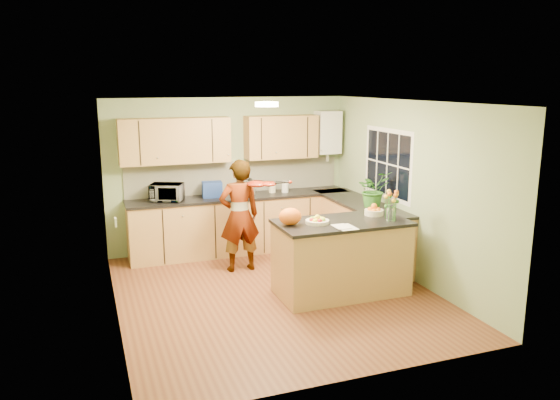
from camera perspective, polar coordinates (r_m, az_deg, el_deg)
name	(u,v)px	position (r m, az deg, el deg)	size (l,w,h in m)	color
floor	(275,294)	(7.32, -0.53, -9.76)	(4.50, 4.50, 0.00)	brown
ceiling	(275,102)	(6.79, -0.58, 10.21)	(4.00, 4.50, 0.02)	white
wall_back	(229,174)	(9.06, -5.31, 2.72)	(4.00, 0.02, 2.50)	#8A9F71
wall_front	(359,252)	(4.95, 8.21, -5.40)	(4.00, 0.02, 2.50)	#8A9F71
wall_left	(111,214)	(6.57, -17.23, -1.42)	(0.02, 4.50, 2.50)	#8A9F71
wall_right	(410,191)	(7.83, 13.38, 0.93)	(0.02, 4.50, 2.50)	#8A9F71
back_counter	(241,223)	(8.96, -4.11, -2.46)	(3.64, 0.62, 0.94)	#AD7645
right_counter	(360,231)	(8.56, 8.33, -3.26)	(0.62, 2.24, 0.94)	#AD7645
splashback	(235,177)	(9.08, -4.67, 2.43)	(3.60, 0.02, 0.52)	white
upper_cabinets	(221,139)	(8.77, -6.22, 6.34)	(3.20, 0.34, 0.70)	#AD7645
boiler	(328,132)	(9.40, 5.00, 7.05)	(0.40, 0.30, 0.86)	silver
window_right	(388,164)	(8.27, 11.17, 3.74)	(0.01, 1.30, 1.05)	silver
light_switch	(116,222)	(5.98, -16.80, -2.23)	(0.02, 0.09, 0.09)	silver
ceiling_lamp	(267,104)	(7.07, -1.40, 9.98)	(0.30, 0.30, 0.07)	#FFEABF
peninsula_island	(341,257)	(7.22, 6.41, -5.97)	(1.71, 0.88, 0.98)	#AD7645
fruit_dish	(317,220)	(6.93, 3.92, -2.11)	(0.30, 0.30, 0.11)	beige
orange_bowl	(374,210)	(7.45, 9.79, -1.09)	(0.26, 0.26, 0.15)	beige
flower_vase	(391,199)	(7.16, 11.51, 0.13)	(0.24, 0.24, 0.43)	silver
orange_bag	(290,217)	(6.83, 1.07, -1.74)	(0.29, 0.25, 0.22)	#E25D12
papers	(346,227)	(6.78, 6.88, -2.82)	(0.22, 0.30, 0.01)	silver
violinist	(239,216)	(7.98, -4.26, -1.65)	(0.61, 0.40, 1.66)	#EAA98F
violin	(257,184)	(7.72, -2.45, 1.69)	(0.67, 0.27, 0.13)	#4C0D04
microwave	(167,192)	(8.58, -11.75, 0.79)	(0.48, 0.33, 0.27)	silver
blue_box	(212,189)	(8.75, -7.11, 1.10)	(0.31, 0.23, 0.25)	navy
kettle	(250,187)	(8.90, -3.14, 1.40)	(0.17, 0.17, 0.31)	silver
jar_cream	(272,187)	(9.05, -0.81, 1.34)	(0.11, 0.11, 0.18)	beige
jar_white	(285,187)	(9.08, 0.53, 1.39)	(0.12, 0.12, 0.18)	silver
potted_plant	(373,189)	(8.08, 9.72, 1.12)	(0.48, 0.41, 0.53)	#317125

